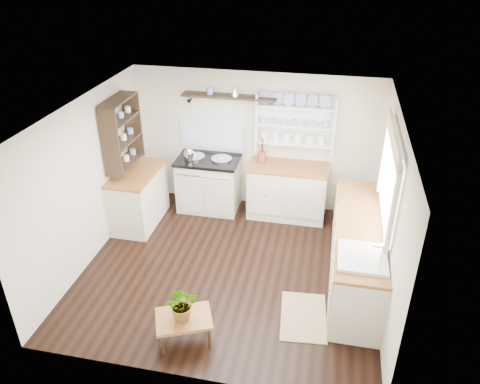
% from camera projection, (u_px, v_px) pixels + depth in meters
% --- Properties ---
extents(floor, '(4.00, 3.80, 0.01)m').
position_uv_depth(floor, '(230.00, 268.00, 6.60)').
color(floor, black).
rests_on(floor, ground).
extents(wall_back, '(4.00, 0.02, 2.30)m').
position_uv_depth(wall_back, '(255.00, 141.00, 7.67)').
color(wall_back, beige).
rests_on(wall_back, ground).
extents(wall_right, '(0.02, 3.80, 2.30)m').
position_uv_depth(wall_right, '(389.00, 214.00, 5.68)').
color(wall_right, beige).
rests_on(wall_right, ground).
extents(wall_left, '(0.02, 3.80, 2.30)m').
position_uv_depth(wall_left, '(87.00, 182.00, 6.40)').
color(wall_left, beige).
rests_on(wall_left, ground).
extents(ceiling, '(4.00, 3.80, 0.01)m').
position_uv_depth(ceiling, '(228.00, 112.00, 5.49)').
color(ceiling, white).
rests_on(ceiling, wall_back).
extents(window, '(0.08, 1.55, 1.22)m').
position_uv_depth(window, '(389.00, 177.00, 5.62)').
color(window, white).
rests_on(window, wall_right).
extents(aga_cooker, '(1.03, 0.71, 0.95)m').
position_uv_depth(aga_cooker, '(209.00, 183.00, 7.85)').
color(aga_cooker, beige).
rests_on(aga_cooker, floor).
extents(back_cabinets, '(1.27, 0.63, 0.90)m').
position_uv_depth(back_cabinets, '(287.00, 190.00, 7.64)').
color(back_cabinets, beige).
rests_on(back_cabinets, floor).
extents(right_cabinets, '(0.62, 2.43, 0.90)m').
position_uv_depth(right_cabinets, '(357.00, 252.00, 6.16)').
color(right_cabinets, beige).
rests_on(right_cabinets, floor).
extents(belfast_sink, '(0.55, 0.60, 0.45)m').
position_uv_depth(belfast_sink, '(361.00, 266.00, 5.35)').
color(belfast_sink, white).
rests_on(belfast_sink, right_cabinets).
extents(left_cabinets, '(0.62, 1.13, 0.90)m').
position_uv_depth(left_cabinets, '(138.00, 197.00, 7.45)').
color(left_cabinets, beige).
rests_on(left_cabinets, floor).
extents(plate_rack, '(1.20, 0.22, 0.90)m').
position_uv_depth(plate_rack, '(296.00, 121.00, 7.33)').
color(plate_rack, white).
rests_on(plate_rack, wall_back).
extents(high_shelf, '(1.50, 0.29, 0.16)m').
position_uv_depth(high_shelf, '(229.00, 97.00, 7.27)').
color(high_shelf, black).
rests_on(high_shelf, wall_back).
extents(left_shelving, '(0.28, 0.80, 1.05)m').
position_uv_depth(left_shelving, '(122.00, 132.00, 6.95)').
color(left_shelving, black).
rests_on(left_shelving, wall_left).
extents(kettle, '(0.17, 0.17, 0.20)m').
position_uv_depth(kettle, '(189.00, 154.00, 7.52)').
color(kettle, silver).
rests_on(kettle, aga_cooker).
extents(utensil_crock, '(0.14, 0.14, 0.16)m').
position_uv_depth(utensil_crock, '(261.00, 156.00, 7.53)').
color(utensil_crock, brown).
rests_on(utensil_crock, back_cabinets).
extents(center_table, '(0.75, 0.65, 0.34)m').
position_uv_depth(center_table, '(184.00, 320.00, 5.30)').
color(center_table, brown).
rests_on(center_table, floor).
extents(potted_plant, '(0.46, 0.44, 0.40)m').
position_uv_depth(potted_plant, '(183.00, 304.00, 5.18)').
color(potted_plant, '#3F7233').
rests_on(potted_plant, center_table).
extents(floor_rug, '(0.62, 0.89, 0.02)m').
position_uv_depth(floor_rug, '(303.00, 317.00, 5.75)').
color(floor_rug, '#8F6A53').
rests_on(floor_rug, floor).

